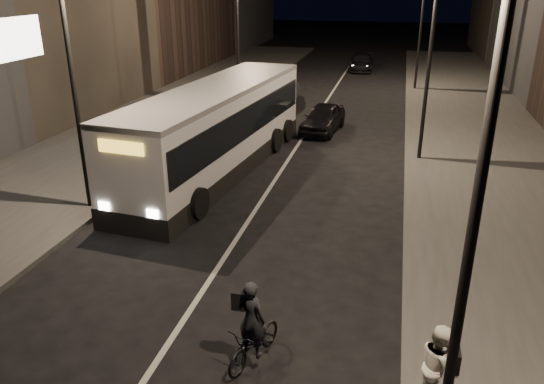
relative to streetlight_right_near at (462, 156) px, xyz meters
The scene contains 14 objects.
ground 8.55m from the streetlight_right_near, 143.12° to the left, with size 180.00×180.00×0.00m, color black.
sidewalk_right 19.02m from the streetlight_right_near, 80.02° to the left, with size 7.00×70.00×0.16m, color #353533.
sidewalk_left 23.31m from the streetlight_right_near, 127.54° to the left, with size 7.00×70.00×0.16m, color #353533.
streetlight_right_near is the anchor object (origin of this frame).
streetlight_right_mid 16.00m from the streetlight_right_near, 90.00° to the left, with size 1.20×0.44×8.12m.
streetlight_right_far 32.00m from the streetlight_right_near, 90.00° to the left, with size 1.20×0.44×8.12m.
streetlight_left_near 13.33m from the streetlight_right_near, 143.12° to the left, with size 1.20×0.44×8.12m.
streetlight_left_far 28.10m from the streetlight_right_near, 112.30° to the left, with size 1.20×0.44×8.12m.
city_bus 15.46m from the streetlight_right_near, 121.55° to the left, with size 4.13×13.15×3.49m.
cyclist_on_bicycle 5.99m from the streetlight_right_near, 152.96° to the left, with size 1.17×1.87×2.04m.
pedestrian_woman 4.51m from the streetlight_right_near, 77.36° to the left, with size 0.83×0.65×1.71m, color silver.
car_near 20.84m from the streetlight_right_near, 102.89° to the left, with size 1.68×4.17×1.42m, color black.
car_mid 27.21m from the streetlight_right_near, 107.32° to the left, with size 1.68×4.82×1.59m, color #313133.
car_far 40.37m from the streetlight_right_near, 95.87° to the left, with size 1.93×4.75×1.38m, color black.
Camera 1 is at (4.44, -10.93, 7.52)m, focal length 35.00 mm.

